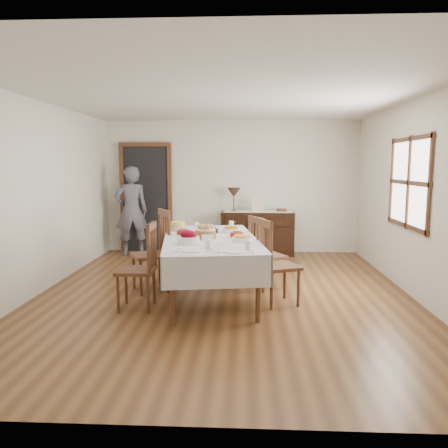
{
  "coord_description": "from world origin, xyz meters",
  "views": [
    {
      "loc": [
        0.28,
        -5.69,
        1.74
      ],
      "look_at": [
        0.0,
        0.1,
        0.95
      ],
      "focal_mm": 35.0,
      "sensor_mm": 36.0,
      "label": 1
    }
  ],
  "objects_px": {
    "chair_left_far": "(154,250)",
    "person": "(131,208)",
    "chair_right_near": "(275,262)",
    "sideboard": "(257,233)",
    "chair_left_near": "(140,266)",
    "table_lamp": "(234,193)",
    "chair_right_far": "(264,252)",
    "dining_table": "(210,245)"
  },
  "relations": [
    {
      "from": "chair_left_far",
      "to": "person",
      "type": "bearing_deg",
      "value": 173.08
    },
    {
      "from": "chair_right_near",
      "to": "sideboard",
      "type": "bearing_deg",
      "value": -19.59
    },
    {
      "from": "chair_left_near",
      "to": "table_lamp",
      "type": "xyz_separation_m",
      "value": [
        1.04,
        3.33,
        0.66
      ]
    },
    {
      "from": "chair_right_far",
      "to": "table_lamp",
      "type": "xyz_separation_m",
      "value": [
        -0.5,
        2.37,
        0.68
      ]
    },
    {
      "from": "dining_table",
      "to": "person",
      "type": "bearing_deg",
      "value": 114.97
    },
    {
      "from": "dining_table",
      "to": "table_lamp",
      "type": "bearing_deg",
      "value": 77.01
    },
    {
      "from": "chair_left_near",
      "to": "chair_right_far",
      "type": "height_order",
      "value": "chair_left_near"
    },
    {
      "from": "sideboard",
      "to": "person",
      "type": "height_order",
      "value": "person"
    },
    {
      "from": "chair_left_near",
      "to": "chair_right_near",
      "type": "bearing_deg",
      "value": 97.79
    },
    {
      "from": "chair_left_near",
      "to": "table_lamp",
      "type": "height_order",
      "value": "table_lamp"
    },
    {
      "from": "dining_table",
      "to": "chair_left_near",
      "type": "height_order",
      "value": "chair_left_near"
    },
    {
      "from": "chair_left_far",
      "to": "dining_table",
      "type": "bearing_deg",
      "value": 41.36
    },
    {
      "from": "sideboard",
      "to": "person",
      "type": "distance_m",
      "value": 2.47
    },
    {
      "from": "chair_left_near",
      "to": "chair_left_far",
      "type": "xyz_separation_m",
      "value": [
        0.0,
        0.79,
        0.03
      ]
    },
    {
      "from": "chair_left_far",
      "to": "chair_right_far",
      "type": "distance_m",
      "value": 1.54
    },
    {
      "from": "chair_left_far",
      "to": "chair_right_near",
      "type": "distance_m",
      "value": 1.72
    },
    {
      "from": "dining_table",
      "to": "chair_left_far",
      "type": "bearing_deg",
      "value": 151.59
    },
    {
      "from": "dining_table",
      "to": "chair_left_far",
      "type": "distance_m",
      "value": 0.86
    },
    {
      "from": "chair_right_far",
      "to": "person",
      "type": "height_order",
      "value": "person"
    },
    {
      "from": "chair_left_near",
      "to": "sideboard",
      "type": "height_order",
      "value": "chair_left_near"
    },
    {
      "from": "chair_left_far",
      "to": "chair_left_near",
      "type": "bearing_deg",
      "value": -28.78
    },
    {
      "from": "chair_right_near",
      "to": "chair_right_far",
      "type": "bearing_deg",
      "value": -14.64
    },
    {
      "from": "chair_right_far",
      "to": "table_lamp",
      "type": "relative_size",
      "value": 2.23
    },
    {
      "from": "chair_right_near",
      "to": "chair_right_far",
      "type": "height_order",
      "value": "chair_right_near"
    },
    {
      "from": "chair_right_near",
      "to": "person",
      "type": "height_order",
      "value": "person"
    },
    {
      "from": "chair_left_far",
      "to": "sideboard",
      "type": "xyz_separation_m",
      "value": [
        1.49,
        2.54,
        -0.15
      ]
    },
    {
      "from": "person",
      "to": "table_lamp",
      "type": "xyz_separation_m",
      "value": [
        1.96,
        0.21,
        0.28
      ]
    },
    {
      "from": "chair_right_far",
      "to": "sideboard",
      "type": "bearing_deg",
      "value": -27.59
    },
    {
      "from": "chair_right_far",
      "to": "sideboard",
      "type": "distance_m",
      "value": 2.37
    },
    {
      "from": "dining_table",
      "to": "person",
      "type": "relative_size",
      "value": 1.35
    },
    {
      "from": "sideboard",
      "to": "table_lamp",
      "type": "height_order",
      "value": "table_lamp"
    },
    {
      "from": "chair_left_near",
      "to": "sideboard",
      "type": "relative_size",
      "value": 0.75
    },
    {
      "from": "chair_right_near",
      "to": "dining_table",
      "type": "bearing_deg",
      "value": 50.01
    },
    {
      "from": "dining_table",
      "to": "chair_right_far",
      "type": "height_order",
      "value": "chair_right_far"
    },
    {
      "from": "sideboard",
      "to": "chair_right_near",
      "type": "bearing_deg",
      "value": -87.53
    },
    {
      "from": "chair_right_far",
      "to": "sideboard",
      "type": "xyz_separation_m",
      "value": [
        -0.04,
        2.37,
        -0.1
      ]
    },
    {
      "from": "chair_left_near",
      "to": "chair_right_near",
      "type": "height_order",
      "value": "chair_right_near"
    },
    {
      "from": "chair_left_near",
      "to": "person",
      "type": "distance_m",
      "value": 3.28
    },
    {
      "from": "sideboard",
      "to": "person",
      "type": "xyz_separation_m",
      "value": [
        -2.41,
        -0.2,
        0.49
      ]
    },
    {
      "from": "dining_table",
      "to": "chair_right_far",
      "type": "xyz_separation_m",
      "value": [
        0.73,
        0.46,
        -0.18
      ]
    },
    {
      "from": "chair_right_far",
      "to": "sideboard",
      "type": "relative_size",
      "value": 0.73
    },
    {
      "from": "dining_table",
      "to": "table_lamp",
      "type": "xyz_separation_m",
      "value": [
        0.23,
        2.83,
        0.49
      ]
    }
  ]
}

